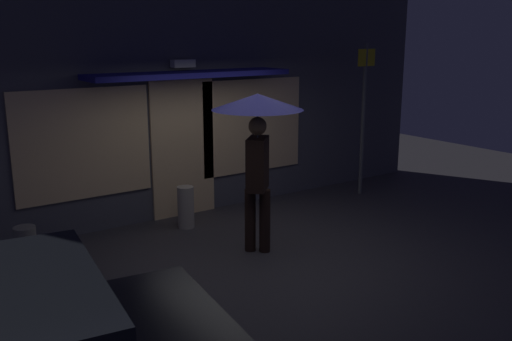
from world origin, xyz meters
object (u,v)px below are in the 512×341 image
at_px(person_with_umbrella, 258,125).
at_px(street_sign_post, 363,111).
at_px(sidewalk_bollard, 186,207).
at_px(sidewalk_bollard_2, 26,248).

relative_size(person_with_umbrella, street_sign_post, 0.78).
relative_size(person_with_umbrella, sidewalk_bollard, 3.33).
distance_m(person_with_umbrella, street_sign_post, 3.45).
distance_m(person_with_umbrella, sidewalk_bollard_2, 3.30).
bearing_deg(sidewalk_bollard_2, street_sign_post, 1.04).
distance_m(sidewalk_bollard, sidewalk_bollard_2, 2.41).
distance_m(street_sign_post, sidewalk_bollard, 3.76).
height_order(person_with_umbrella, sidewalk_bollard_2, person_with_umbrella).
bearing_deg(sidewalk_bollard_2, sidewalk_bollard, 6.65).
xyz_separation_m(person_with_umbrella, street_sign_post, (3.21, 1.25, -0.19)).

